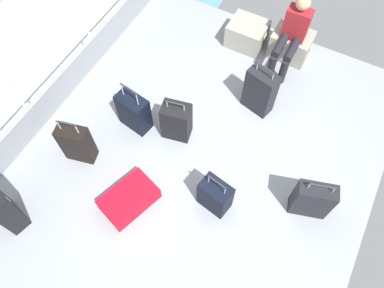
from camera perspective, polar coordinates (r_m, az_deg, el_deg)
name	(u,v)px	position (r m, az deg, el deg)	size (l,w,h in m)	color
ground_plane	(202,155)	(5.02, 1.48, -1.69)	(4.40, 5.20, 0.06)	gray
gunwale_port	(66,83)	(5.65, -18.68, 8.83)	(0.06, 5.20, 0.45)	gray
railing_port	(53,55)	(5.25, -20.42, 12.52)	(0.04, 4.20, 1.02)	silver
sea_wake	(5,72)	(6.93, -26.54, 9.80)	(12.00, 12.00, 0.01)	#598C9E
cargo_crate_0	(247,34)	(6.09, 8.37, 16.25)	(0.60, 0.48, 0.39)	gray
cargo_crate_1	(291,44)	(6.04, 14.77, 14.44)	(0.61, 0.44, 0.42)	gray
passenger_seated	(292,33)	(5.65, 15.00, 15.94)	(0.34, 0.66, 1.12)	maroon
suitcase_0	(134,112)	(5.04, -8.83, 4.82)	(0.45, 0.30, 0.80)	black
suitcase_1	(77,144)	(4.92, -17.12, 0.07)	(0.41, 0.28, 0.80)	black
suitcase_2	(260,91)	(5.18, 10.29, 7.90)	(0.45, 0.32, 0.83)	black
suitcase_3	(1,208)	(4.82, -27.02, -8.61)	(0.46, 0.32, 0.81)	black
suitcase_4	(176,121)	(4.90, -2.38, 3.48)	(0.41, 0.32, 0.70)	black
suitcase_6	(312,200)	(4.61, 17.81, -8.07)	(0.47, 0.31, 0.73)	black
suitcase_7	(215,196)	(4.48, 3.54, -7.86)	(0.41, 0.30, 0.67)	black
suitcase_8	(129,199)	(4.68, -9.54, -8.24)	(0.62, 0.77, 0.22)	#B70C1E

